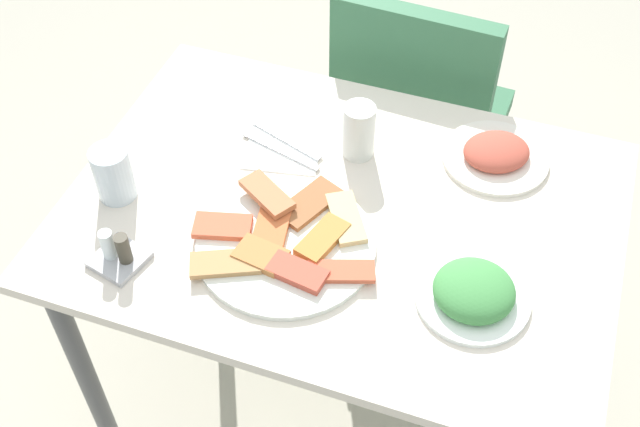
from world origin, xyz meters
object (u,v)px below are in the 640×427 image
Objects in this scene: salad_plate_greens at (496,154)px; soda_can at (359,131)px; dining_table at (341,241)px; pide_platter at (286,241)px; condiment_caddy at (118,253)px; fork at (281,151)px; paper_napkin at (284,146)px; salad_plate_rice at (474,293)px; drinking_glass at (113,174)px; spoon at (287,140)px; dining_chair at (417,117)px.

salad_plate_greens is 0.29m from soda_can.
soda_can is at bearing 96.47° from dining_table.
pide_platter is 0.31m from condiment_caddy.
soda_can reaches higher than dining_table.
paper_napkin is at bearing 105.14° from fork.
dining_table is 0.37m from salad_plate_greens.
salad_plate_rice is at bearing -85.21° from salad_plate_greens.
drinking_glass is (-0.42, -0.27, -0.00)m from soda_can.
soda_can reaches higher than condiment_caddy.
fork is at bearing 39.75° from drinking_glass.
drinking_glass is at bearing -153.34° from salad_plate_greens.
spoon is (0.00, 0.02, 0.00)m from paper_napkin.
salad_plate_greens is 0.78m from condiment_caddy.
salad_plate_rice is 0.43m from soda_can.
fork is at bearing -160.67° from soda_can.
dining_table is at bearing 13.99° from drinking_glass.
drinking_glass is 0.60× the size of fork.
dining_table is 2.88× the size of pide_platter.
dining_chair is at bearing 88.16° from dining_table.
dining_chair reaches higher than fork.
soda_can reaches higher than paper_napkin.
dining_chair is at bearing 66.78° from condiment_caddy.
dining_chair reaches higher than salad_plate_rice.
salad_plate_greens is at bearing 32.26° from spoon.
paper_napkin is at bearing 65.61° from condiment_caddy.
soda_can is 0.63× the size of fork.
pide_platter is at bearing -120.68° from dining_table.
soda_can is (-0.04, -0.43, 0.31)m from dining_chair.
condiment_caddy is at bearing -127.78° from soda_can.
soda_can is at bearing 34.47° from fork.
fork is at bearing -90.00° from paper_napkin.
dining_table is 1.16× the size of dining_chair.
pide_platter is 0.49m from salad_plate_greens.
drinking_glass is 0.37m from spoon.
spoon is at bearing 44.09° from drinking_glass.
drinking_glass is at bearing -122.83° from dining_chair.
salad_plate_rice is 1.70× the size of soda_can.
salad_plate_greens reaches higher than pide_platter.
soda_can is at bearing -164.82° from salad_plate_greens.
fork is (-0.46, 0.24, -0.01)m from salad_plate_rice.
dining_chair is 0.50m from salad_plate_greens.
dining_chair is at bearing 57.17° from drinking_glass.
fork is at bearing 147.18° from dining_table.
soda_can is 0.78× the size of paper_napkin.
salad_plate_rice is 0.53m from paper_napkin.
salad_plate_rice is at bearing -24.16° from dining_table.
salad_plate_greens reaches higher than spoon.
condiment_caddy reaches higher than pide_platter.
salad_plate_rice is (0.27, -0.72, 0.27)m from dining_chair.
pide_platter is 0.25m from fork.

